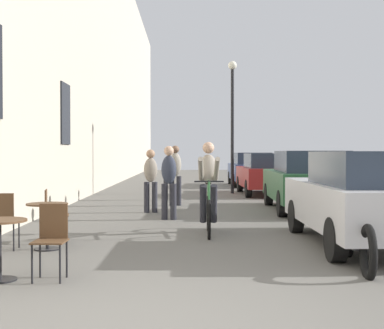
{
  "coord_description": "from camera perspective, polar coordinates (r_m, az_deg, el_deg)",
  "views": [
    {
      "loc": [
        0.17,
        -4.82,
        1.5
      ],
      "look_at": [
        0.4,
        15.89,
        1.07
      ],
      "focal_mm": 51.78,
      "sensor_mm": 36.0,
      "label": 1
    }
  ],
  "objects": [
    {
      "name": "pedestrian_furthest",
      "position": [
        17.65,
        -2.41,
        -0.68
      ],
      "size": [
        0.36,
        0.27,
        1.64
      ],
      "color": "#26262D",
      "rests_on": "ground_plane"
    },
    {
      "name": "cafe_table_mid",
      "position": [
        8.92,
        -14.69,
        -5.16
      ],
      "size": [
        0.64,
        0.64,
        0.72
      ],
      "color": "black",
      "rests_on": "ground_plane"
    },
    {
      "name": "parked_motorcycle",
      "position": [
        7.75,
        16.66,
        -7.0
      ],
      "size": [
        0.62,
        2.14,
        0.92
      ],
      "color": "black",
      "rests_on": "ground_plane"
    },
    {
      "name": "pedestrian_mid",
      "position": [
        13.95,
        -4.28,
        -1.31
      ],
      "size": [
        0.36,
        0.27,
        1.59
      ],
      "color": "#26262D",
      "rests_on": "ground_plane"
    },
    {
      "name": "parked_car_third",
      "position": [
        20.03,
        7.63,
        -0.9
      ],
      "size": [
        1.79,
        4.18,
        1.48
      ],
      "color": "maroon",
      "rests_on": "ground_plane"
    },
    {
      "name": "cafe_chair_mid_toward_wall",
      "position": [
        9.57,
        -14.18,
        -4.75
      ],
      "size": [
        0.44,
        0.44,
        0.89
      ],
      "color": "black",
      "rests_on": "ground_plane"
    },
    {
      "name": "parked_car_fourth",
      "position": [
        25.19,
        6.08,
        -0.44
      ],
      "size": [
        1.8,
        4.25,
        1.51
      ],
      "color": "#384C84",
      "rests_on": "ground_plane"
    },
    {
      "name": "building_facade_left",
      "position": [
        19.65,
        -11.59,
        13.92
      ],
      "size": [
        0.54,
        68.0,
        11.67
      ],
      "color": "#B7AD99",
      "rests_on": "ground_plane"
    },
    {
      "name": "parked_car_nearest",
      "position": [
        9.32,
        17.37,
        -3.24
      ],
      "size": [
        1.84,
        4.3,
        1.53
      ],
      "color": "#B7B7BC",
      "rests_on": "ground_plane"
    },
    {
      "name": "cyclist_on_bicycle",
      "position": [
        10.33,
        1.71,
        -2.65
      ],
      "size": [
        0.52,
        1.76,
        1.74
      ],
      "color": "black",
      "rests_on": "ground_plane"
    },
    {
      "name": "pedestrian_near",
      "position": [
        12.43,
        -2.39,
        -1.42
      ],
      "size": [
        0.36,
        0.27,
        1.66
      ],
      "color": "#26262D",
      "rests_on": "ground_plane"
    },
    {
      "name": "cafe_chair_near_toward_wall",
      "position": [
        6.84,
        -14.28,
        -7.12
      ],
      "size": [
        0.39,
        0.39,
        0.89
      ],
      "color": "black",
      "rests_on": "ground_plane"
    },
    {
      "name": "ground_plane",
      "position": [
        5.05,
        -2.69,
        -16.11
      ],
      "size": [
        88.0,
        88.0,
        0.0
      ],
      "primitive_type": "plane",
      "color": "#5B5954"
    },
    {
      "name": "parked_car_second",
      "position": [
        14.58,
        11.78,
        -1.57
      ],
      "size": [
        1.98,
        4.43,
        1.55
      ],
      "color": "#23512D",
      "rests_on": "ground_plane"
    },
    {
      "name": "street_lamp",
      "position": [
        20.62,
        4.18,
        5.67
      ],
      "size": [
        0.32,
        0.32,
        4.9
      ],
      "color": "black",
      "rests_on": "ground_plane"
    },
    {
      "name": "pedestrian_far",
      "position": [
        15.77,
        -1.73,
        -0.75
      ],
      "size": [
        0.35,
        0.26,
        1.71
      ],
      "color": "#26262D",
      "rests_on": "ground_plane"
    },
    {
      "name": "cafe_chair_mid_toward_street",
      "position": [
        9.02,
        -18.77,
        -5.14
      ],
      "size": [
        0.4,
        0.4,
        0.89
      ],
      "color": "black",
      "rests_on": "ground_plane"
    }
  ]
}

